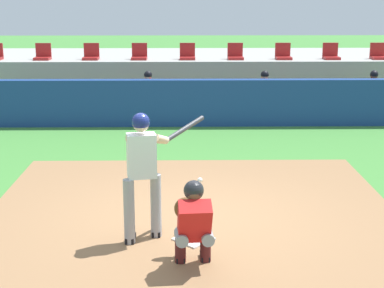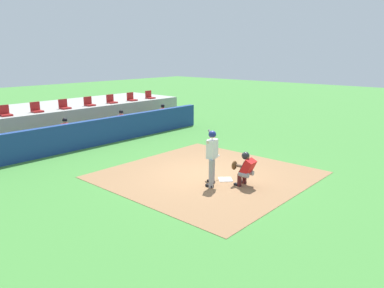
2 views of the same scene
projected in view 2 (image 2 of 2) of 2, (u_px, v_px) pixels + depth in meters
ground_plane at (207, 175)px, 12.65m from camera, size 80.00×80.00×0.00m
dirt_infield at (207, 175)px, 12.65m from camera, size 6.40×6.40×0.01m
home_plate at (225, 179)px, 12.13m from camera, size 0.62×0.62×0.02m
batter_at_plate at (212, 154)px, 11.43m from camera, size 1.12×1.03×1.80m
catcher_crouched at (245, 168)px, 11.48m from camera, size 0.51×1.52×1.13m
dugout_wall at (98, 132)px, 16.70m from camera, size 13.00×0.30×1.20m
dugout_bench at (87, 137)px, 17.44m from camera, size 11.80×0.44×0.45m
dugout_player_0 at (67, 132)px, 16.44m from camera, size 0.49×0.70×1.30m
dugout_player_1 at (123, 122)px, 18.73m from camera, size 0.49×0.70×1.30m
dugout_player_2 at (164, 115)px, 20.89m from camera, size 0.49×0.70×1.30m
stands_platform at (51, 119)px, 19.51m from camera, size 15.00×4.40×1.40m
stadium_seat_2 at (5, 113)px, 16.24m from camera, size 0.46×0.46×0.48m
stadium_seat_3 at (36, 109)px, 17.28m from camera, size 0.46×0.46×0.48m
stadium_seat_4 at (64, 106)px, 18.33m from camera, size 0.46×0.46×0.48m
stadium_seat_5 at (89, 103)px, 19.38m from camera, size 0.46×0.46×0.48m
stadium_seat_6 at (111, 101)px, 20.42m from camera, size 0.46×0.46×0.48m
stadium_seat_7 at (131, 98)px, 21.47m from camera, size 0.46×0.46×0.48m
stadium_seat_8 at (150, 96)px, 22.52m from camera, size 0.46×0.46×0.48m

